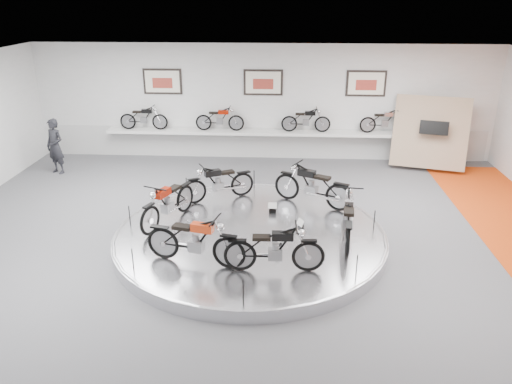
# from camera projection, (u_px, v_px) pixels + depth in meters

# --- Properties ---
(floor) EXTENTS (16.00, 16.00, 0.00)m
(floor) POSITION_uv_depth(u_px,v_px,m) (249.00, 249.00, 11.65)
(floor) COLOR #525254
(floor) RESTS_ON ground
(ceiling) EXTENTS (16.00, 16.00, 0.00)m
(ceiling) POSITION_uv_depth(u_px,v_px,m) (248.00, 75.00, 10.16)
(ceiling) COLOR white
(ceiling) RESTS_ON wall_back
(wall_back) EXTENTS (16.00, 0.00, 16.00)m
(wall_back) POSITION_uv_depth(u_px,v_px,m) (263.00, 103.00, 17.40)
(wall_back) COLOR silver
(wall_back) RESTS_ON floor
(dado_band) EXTENTS (15.68, 0.04, 1.10)m
(dado_band) POSITION_uv_depth(u_px,v_px,m) (263.00, 143.00, 17.92)
(dado_band) COLOR #BCBCBA
(dado_band) RESTS_ON floor
(display_platform) EXTENTS (6.40, 6.40, 0.30)m
(display_platform) POSITION_uv_depth(u_px,v_px,m) (250.00, 237.00, 11.87)
(display_platform) COLOR silver
(display_platform) RESTS_ON floor
(platform_rim) EXTENTS (6.40, 6.40, 0.10)m
(platform_rim) POSITION_uv_depth(u_px,v_px,m) (250.00, 233.00, 11.83)
(platform_rim) COLOR #B2B2BA
(platform_rim) RESTS_ON display_platform
(shelf) EXTENTS (11.00, 0.55, 0.10)m
(shelf) POSITION_uv_depth(u_px,v_px,m) (263.00, 133.00, 17.49)
(shelf) COLOR silver
(shelf) RESTS_ON wall_back
(poster_left) EXTENTS (1.35, 0.06, 0.88)m
(poster_left) POSITION_uv_depth(u_px,v_px,m) (162.00, 81.00, 17.29)
(poster_left) COLOR white
(poster_left) RESTS_ON wall_back
(poster_center) EXTENTS (1.35, 0.06, 0.88)m
(poster_center) POSITION_uv_depth(u_px,v_px,m) (263.00, 82.00, 17.10)
(poster_center) COLOR white
(poster_center) RESTS_ON wall_back
(poster_right) EXTENTS (1.35, 0.06, 0.88)m
(poster_right) POSITION_uv_depth(u_px,v_px,m) (366.00, 83.00, 16.91)
(poster_right) COLOR white
(poster_right) RESTS_ON wall_back
(display_panel) EXTENTS (2.56, 1.52, 2.30)m
(display_panel) POSITION_uv_depth(u_px,v_px,m) (430.00, 133.00, 16.54)
(display_panel) COLOR tan
(display_panel) RESTS_ON floor
(shelf_bike_a) EXTENTS (1.22, 0.43, 0.73)m
(shelf_bike_a) POSITION_uv_depth(u_px,v_px,m) (144.00, 119.00, 17.56)
(shelf_bike_a) COLOR black
(shelf_bike_a) RESTS_ON shelf
(shelf_bike_b) EXTENTS (1.22, 0.43, 0.73)m
(shelf_bike_b) POSITION_uv_depth(u_px,v_px,m) (220.00, 120.00, 17.42)
(shelf_bike_b) COLOR #891302
(shelf_bike_b) RESTS_ON shelf
(shelf_bike_c) EXTENTS (1.22, 0.43, 0.73)m
(shelf_bike_c) POSITION_uv_depth(u_px,v_px,m) (306.00, 122.00, 17.25)
(shelf_bike_c) COLOR black
(shelf_bike_c) RESTS_ON shelf
(shelf_bike_d) EXTENTS (1.22, 0.43, 0.73)m
(shelf_bike_d) POSITION_uv_depth(u_px,v_px,m) (385.00, 123.00, 17.11)
(shelf_bike_d) COLOR #A4A3A8
(shelf_bike_d) RESTS_ON shelf
(bike_a) EXTENTS (1.98, 1.48, 1.11)m
(bike_a) POSITION_uv_depth(u_px,v_px,m) (312.00, 185.00, 13.11)
(bike_a) COLOR black
(bike_a) RESTS_ON display_platform
(bike_b) EXTENTS (1.82, 1.34, 1.02)m
(bike_b) POSITION_uv_depth(u_px,v_px,m) (219.00, 182.00, 13.46)
(bike_b) COLOR black
(bike_b) RESTS_ON display_platform
(bike_c) EXTENTS (1.30, 1.95, 1.08)m
(bike_c) POSITION_uv_depth(u_px,v_px,m) (168.00, 202.00, 12.09)
(bike_c) COLOR #891302
(bike_c) RESTS_ON display_platform
(bike_d) EXTENTS (1.95, 1.05, 1.09)m
(bike_d) POSITION_uv_depth(u_px,v_px,m) (195.00, 240.00, 10.24)
(bike_d) COLOR #B22F0F
(bike_d) RESTS_ON display_platform
(bike_e) EXTENTS (1.75, 0.67, 1.02)m
(bike_e) POSITION_uv_depth(u_px,v_px,m) (274.00, 249.00, 9.97)
(bike_e) COLOR black
(bike_e) RESTS_ON display_platform
(bike_f) EXTENTS (0.86, 1.95, 1.11)m
(bike_f) POSITION_uv_depth(u_px,v_px,m) (348.00, 217.00, 11.24)
(bike_f) COLOR #A4A3A8
(bike_f) RESTS_ON display_platform
(visitor) EXTENTS (0.78, 0.66, 1.81)m
(visitor) POSITION_uv_depth(u_px,v_px,m) (55.00, 146.00, 16.26)
(visitor) COLOR black
(visitor) RESTS_ON floor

